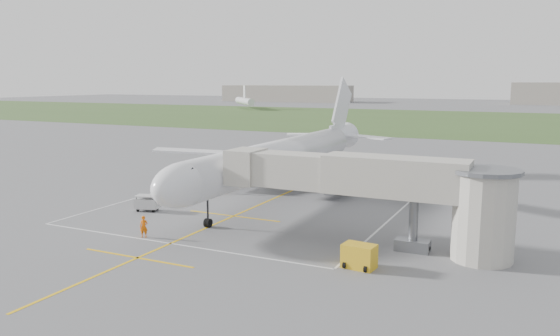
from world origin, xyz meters
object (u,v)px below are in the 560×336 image
at_px(baggage_cart, 147,203).
at_px(ramp_worker_wing, 226,186).
at_px(jet_bridge, 385,188).
at_px(ramp_worker_nose, 144,227).
at_px(airliner, 281,157).
at_px(gpu_unit, 359,256).

relative_size(baggage_cart, ramp_worker_wing, 1.45).
height_order(jet_bridge, baggage_cart, jet_bridge).
distance_m(jet_bridge, ramp_worker_nose, 20.10).
bearing_deg(ramp_worker_wing, jet_bridge, -149.16).
distance_m(airliner, jet_bridge, 21.22).
bearing_deg(jet_bridge, airliner, 137.81).
bearing_deg(baggage_cart, ramp_worker_wing, 60.27).
height_order(jet_bridge, ramp_worker_wing, jet_bridge).
xyz_separation_m(airliner, ramp_worker_wing, (-6.25, -1.81, -3.51)).
height_order(baggage_cart, ramp_worker_wing, ramp_worker_wing).
height_order(gpu_unit, ramp_worker_nose, ramp_worker_nose).
xyz_separation_m(airliner, jet_bridge, (15.72, -14.25, 0.35)).
bearing_deg(airliner, ramp_worker_nose, -98.62).
distance_m(jet_bridge, ramp_worker_wing, 25.54).
height_order(airliner, baggage_cart, airliner).
distance_m(gpu_unit, ramp_worker_wing, 28.14).
xyz_separation_m(airliner, gpu_unit, (15.44, -19.72, -3.56)).
height_order(ramp_worker_nose, ramp_worker_wing, ramp_worker_nose).
height_order(airliner, gpu_unit, airliner).
relative_size(baggage_cart, ramp_worker_nose, 1.40).
distance_m(jet_bridge, gpu_unit, 6.73).
distance_m(baggage_cart, ramp_worker_nose, 9.63).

